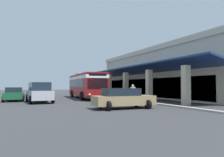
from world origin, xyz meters
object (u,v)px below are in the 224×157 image
at_px(parked_sedan_green, 14,94).
at_px(pedestrian, 133,93).
at_px(parked_sedan_tan, 123,98).
at_px(potted_palm, 104,90).
at_px(parked_suv_silver, 39,92).
at_px(transit_bus, 86,84).

relative_size(parked_sedan_green, pedestrian, 2.55).
distance_m(parked_sedan_tan, potted_palm, 17.50).
distance_m(parked_sedan_green, pedestrian, 12.90).
height_order(parked_suv_silver, parked_sedan_tan, parked_suv_silver).
height_order(parked_sedan_tan, pedestrian, pedestrian).
height_order(parked_sedan_green, pedestrian, pedestrian).
relative_size(parked_sedan_tan, parked_sedan_green, 1.00).
distance_m(parked_suv_silver, pedestrian, 9.16).
distance_m(transit_bus, parked_sedan_green, 8.61).
xyz_separation_m(parked_sedan_green, pedestrian, (7.70, 10.35, 0.25)).
xyz_separation_m(pedestrian, potted_palm, (-12.88, 2.26, -0.10)).
bearing_deg(parked_sedan_tan, parked_suv_silver, -148.45).
distance_m(parked_sedan_tan, pedestrian, 4.87).
bearing_deg(transit_bus, parked_sedan_tan, -5.06).
relative_size(parked_sedan_tan, pedestrian, 2.55).
height_order(transit_bus, parked_sedan_tan, transit_bus).
xyz_separation_m(transit_bus, parked_sedan_tan, (12.77, -1.13, -1.10)).
bearing_deg(parked_sedan_green, parked_suv_silver, 34.65).
xyz_separation_m(parked_suv_silver, potted_palm, (-8.51, 10.30, -0.12)).
relative_size(transit_bus, parked_sedan_green, 2.53).
height_order(pedestrian, potted_palm, potted_palm).
height_order(parked_suv_silver, potted_palm, potted_palm).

